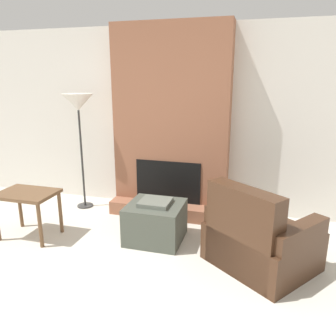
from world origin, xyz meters
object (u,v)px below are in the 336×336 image
(ottoman, at_px, (156,221))
(floor_lamp_left, at_px, (78,106))
(side_table, at_px, (27,199))
(armchair, at_px, (257,241))

(ottoman, bearing_deg, floor_lamp_left, 152.05)
(side_table, bearing_deg, ottoman, 12.60)
(side_table, distance_m, floor_lamp_left, 1.48)
(armchair, bearing_deg, side_table, 38.75)
(armchair, height_order, side_table, armchair)
(side_table, xyz_separation_m, floor_lamp_left, (0.14, 1.06, 1.02))
(floor_lamp_left, bearing_deg, armchair, -21.54)
(ottoman, relative_size, armchair, 0.51)
(side_table, bearing_deg, floor_lamp_left, 82.36)
(ottoman, distance_m, side_table, 1.56)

